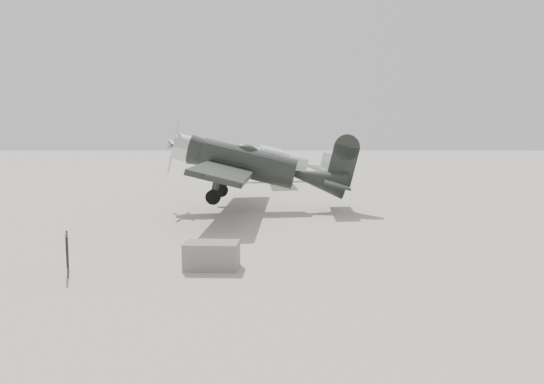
{
  "coord_description": "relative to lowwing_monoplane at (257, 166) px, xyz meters",
  "views": [
    {
      "loc": [
        1.52,
        -20.06,
        3.88
      ],
      "look_at": [
        1.48,
        0.18,
        1.5
      ],
      "focal_mm": 35.0,
      "sensor_mm": 36.0,
      "label": 1
    }
  ],
  "objects": [
    {
      "name": "ground",
      "position": [
        -0.74,
        -5.42,
        -2.14
      ],
      "size": [
        160.0,
        160.0,
        0.0
      ],
      "primitive_type": "plane",
      "color": "gray",
      "rests_on": "ground"
    },
    {
      "name": "lowwing_monoplane",
      "position": [
        0.0,
        0.0,
        0.0
      ],
      "size": [
        9.0,
        12.51,
        4.05
      ],
      "rotation": [
        0.0,
        0.24,
        -0.04
      ],
      "color": "black",
      "rests_on": "ground"
    },
    {
      "name": "highwing_monoplane",
      "position": [
        1.29,
        15.12,
        -0.27
      ],
      "size": [
        7.49,
        10.55,
        3.0
      ],
      "rotation": [
        0.0,
        0.23,
        0.05
      ],
      "color": "#ADB0B2",
      "rests_on": "ground"
    },
    {
      "name": "equipment_block",
      "position": [
        -0.94,
        -10.93,
        -1.77
      ],
      "size": [
        1.55,
        1.01,
        0.75
      ],
      "primitive_type": "cube",
      "rotation": [
        0.0,
        0.0,
        -0.05
      ],
      "color": "slate",
      "rests_on": "ground"
    },
    {
      "name": "sign_board",
      "position": [
        -4.72,
        -11.64,
        -1.44
      ],
      "size": [
        0.33,
        0.78,
        1.17
      ],
      "rotation": [
        0.0,
        0.0,
        0.36
      ],
      "color": "#333333",
      "rests_on": "ground"
    }
  ]
}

